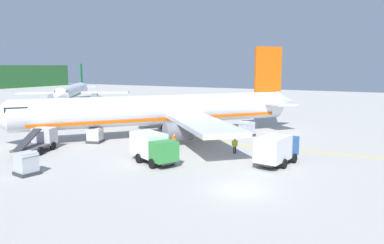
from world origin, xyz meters
The scene contains 12 objects.
airliner_foreground centered at (16.30, 16.97, 3.39)m, with size 34.11×30.07×11.90m.
airliner_mid_apron centered at (46.01, 63.06, 2.78)m, with size 29.47×25.16×9.76m.
service_truck_fuel centered at (2.23, 23.96, 1.19)m, with size 6.23×3.93×2.54m.
service_truck_baggage centered at (3.66, 10.25, 1.56)m, with size 4.36×5.91×2.82m.
service_truck_catering centered at (8.48, -0.30, 1.56)m, with size 5.75×2.97×2.82m.
cargo_container_near centered at (-4.66, 17.53, 0.97)m, with size 1.98×1.98×2.05m.
cargo_container_mid centered at (21.13, 7.20, 0.95)m, with size 2.27×2.27×2.00m.
cargo_container_far centered at (8.48, 21.81, 0.87)m, with size 2.18×2.18×1.84m.
crew_marshaller centered at (11.01, 4.86, 0.95)m, with size 0.45×0.52×1.61m.
crew_loader_left centered at (8.51, 12.96, 0.94)m, with size 0.54×0.44×1.61m.
crew_loader_right centered at (9.46, 11.36, 1.04)m, with size 0.63×0.26×1.76m.
apron_guide_line centered at (15.81, 12.33, 0.01)m, with size 0.30×60.00×0.01m, color yellow.
Camera 1 is at (-25.56, -9.47, 9.17)m, focal length 35.39 mm.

